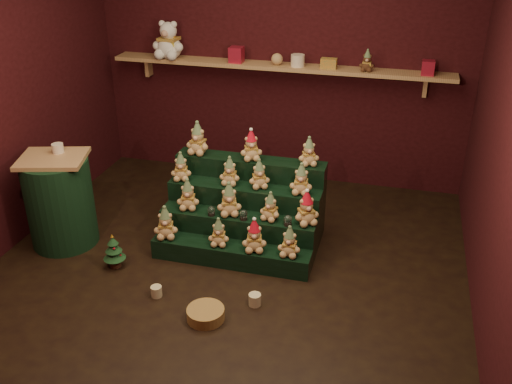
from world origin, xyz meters
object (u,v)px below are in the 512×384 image
(white_bear, at_px, (169,35))
(brown_bear, at_px, (367,61))
(snow_globe_a, at_px, (211,211))
(wicker_basket, at_px, (206,314))
(riser_tier_front, at_px, (231,254))
(mini_christmas_tree, at_px, (114,251))
(mug_left, at_px, (156,291))
(side_table, at_px, (60,201))
(mug_right, at_px, (255,300))
(snow_globe_b, at_px, (244,215))
(snow_globe_c, at_px, (288,220))

(white_bear, relative_size, brown_bear, 2.38)
(snow_globe_a, xyz_separation_m, wicker_basket, (0.26, -0.93, -0.36))
(riser_tier_front, distance_m, white_bear, 2.58)
(riser_tier_front, relative_size, mini_christmas_tree, 4.33)
(mug_left, xyz_separation_m, wicker_basket, (0.47, -0.17, 0.00))
(riser_tier_front, height_order, side_table, side_table)
(mug_right, bearing_deg, snow_globe_b, 112.71)
(side_table, bearing_deg, white_bear, 61.72)
(snow_globe_b, height_order, snow_globe_c, snow_globe_c)
(mug_left, xyz_separation_m, white_bear, (-0.76, 2.34, 1.52))
(snow_globe_c, bearing_deg, wicker_basket, -114.66)
(riser_tier_front, height_order, snow_globe_c, snow_globe_c)
(mug_right, height_order, wicker_basket, mug_right)
(snow_globe_a, relative_size, side_table, 0.10)
(snow_globe_a, distance_m, white_bear, 2.19)
(snow_globe_a, distance_m, side_table, 1.38)
(mug_left, bearing_deg, snow_globe_a, 74.31)
(side_table, bearing_deg, mini_christmas_tree, -38.18)
(snow_globe_a, xyz_separation_m, snow_globe_b, (0.29, 0.00, 0.00))
(snow_globe_c, bearing_deg, riser_tier_front, -160.95)
(riser_tier_front, bearing_deg, snow_globe_b, 65.79)
(snow_globe_c, distance_m, mug_right, 0.77)
(snow_globe_a, height_order, brown_bear, brown_bear)
(brown_bear, bearing_deg, snow_globe_b, -118.84)
(snow_globe_b, xyz_separation_m, brown_bear, (0.83, 1.58, 1.02))
(snow_globe_b, height_order, brown_bear, brown_bear)
(riser_tier_front, distance_m, snow_globe_a, 0.42)
(snow_globe_a, height_order, snow_globe_b, snow_globe_b)
(riser_tier_front, xyz_separation_m, mug_right, (0.35, -0.51, -0.04))
(snow_globe_a, distance_m, brown_bear, 2.19)
(white_bear, xyz_separation_m, brown_bear, (2.10, 0.00, -0.14))
(mug_right, height_order, brown_bear, brown_bear)
(snow_globe_c, relative_size, white_bear, 0.19)
(snow_globe_b, distance_m, brown_bear, 2.05)
(mug_left, height_order, mug_right, mug_right)
(mini_christmas_tree, bearing_deg, brown_bear, 47.80)
(wicker_basket, relative_size, white_bear, 0.58)
(riser_tier_front, xyz_separation_m, snow_globe_c, (0.46, 0.16, 0.32))
(mini_christmas_tree, relative_size, wicker_basket, 1.13)
(mug_right, bearing_deg, snow_globe_c, 80.54)
(white_bear, bearing_deg, riser_tier_front, -51.27)
(snow_globe_a, xyz_separation_m, snow_globe_c, (0.69, 0.00, 0.00))
(mug_left, distance_m, wicker_basket, 0.50)
(snow_globe_a, distance_m, mug_left, 0.87)
(mug_right, bearing_deg, side_table, 166.59)
(white_bear, bearing_deg, side_table, -98.17)
(riser_tier_front, bearing_deg, snow_globe_c, 19.05)
(riser_tier_front, height_order, mug_left, riser_tier_front)
(snow_globe_a, relative_size, brown_bear, 0.42)
(snow_globe_a, distance_m, mug_right, 0.95)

